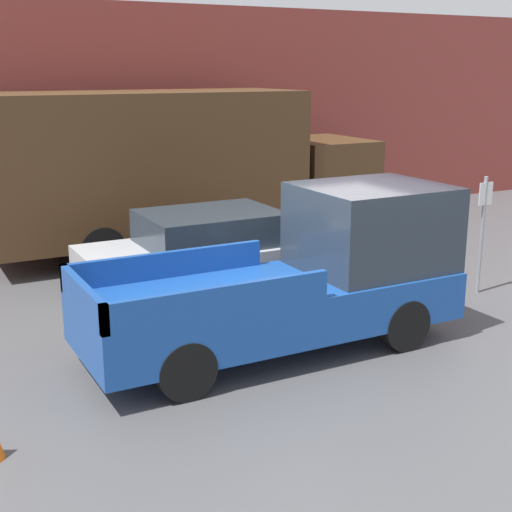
{
  "coord_description": "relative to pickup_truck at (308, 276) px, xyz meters",
  "views": [
    {
      "loc": [
        -5.93,
        -8.55,
        3.94
      ],
      "look_at": [
        -0.96,
        0.8,
        1.14
      ],
      "focal_mm": 50.0,
      "sensor_mm": 36.0,
      "label": 1
    }
  ],
  "objects": [
    {
      "name": "pickup_truck",
      "position": [
        0.0,
        0.0,
        0.0
      ],
      "size": [
        5.45,
        1.97,
        2.27
      ],
      "color": "#194799",
      "rests_on": "ground"
    },
    {
      "name": "parking_sign",
      "position": [
        4.03,
        0.63,
        0.16
      ],
      "size": [
        0.3,
        0.07,
        2.11
      ],
      "color": "gray",
      "rests_on": "ground"
    },
    {
      "name": "delivery_truck",
      "position": [
        0.46,
        6.3,
        0.8
      ],
      "size": [
        8.87,
        2.58,
        3.46
      ],
      "color": "#472D19",
      "rests_on": "ground"
    },
    {
      "name": "ground_plane",
      "position": [
        0.65,
        0.2,
        -1.04
      ],
      "size": [
        60.0,
        60.0,
        0.0
      ],
      "primitive_type": "plane",
      "color": "#4C4C4F"
    },
    {
      "name": "car",
      "position": [
        -0.39,
        2.73,
        -0.25
      ],
      "size": [
        4.23,
        2.01,
        1.53
      ],
      "color": "#B7BABF",
      "rests_on": "ground"
    },
    {
      "name": "building_wall",
      "position": [
        0.65,
        8.48,
        1.68
      ],
      "size": [
        28.0,
        0.15,
        5.44
      ],
      "color": "brown",
      "rests_on": "ground"
    }
  ]
}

